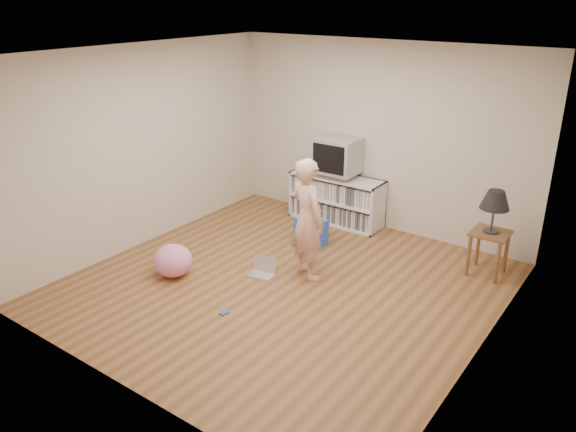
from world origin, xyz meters
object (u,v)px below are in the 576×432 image
Objects in this scene: dvd_deck at (337,174)px; side_table at (489,242)px; plush_pink at (173,261)px; plush_blue at (311,231)px; person at (307,219)px; laptop at (263,270)px; table_lamp at (495,201)px; crt_tv at (338,155)px; media_unit at (337,199)px.

side_table is at bearing -9.05° from dvd_deck.
plush_pink is at bearing -105.19° from dvd_deck.
plush_blue reaches higher than plush_pink.
person is at bearing -143.08° from side_table.
plush_pink is (-1.30, -0.93, -0.53)m from person.
table_lamp is at bearing 25.34° from laptop.
laptop is at bearing -85.71° from crt_tv.
plush_pink is at bearing -105.10° from media_unit.
dvd_deck is 2.74m from plush_pink.
table_lamp is at bearing -9.43° from media_unit.
person is (0.60, -1.66, -0.29)m from crt_tv.
table_lamp reaches higher than dvd_deck.
table_lamp is at bearing 180.00° from side_table.
side_table is at bearing 36.28° from plush_pink.
person is 0.86m from laptop.
media_unit is at bearing 109.68° from plush_blue.
table_lamp is 1.12× the size of plush_pink.
side_table is (2.32, -0.37, -0.60)m from crt_tv.
dvd_deck is 2.37m from side_table.
plush_pink reaches higher than laptop.
crt_tv is at bearing 74.79° from plush_pink.
dvd_deck is 0.98× the size of plush_pink.
person reaches higher than crt_tv.
dvd_deck is at bearing -45.89° from person.
table_lamp reaches higher than plush_blue.
plush_pink is at bearing -105.21° from crt_tv.
dvd_deck reaches higher than plush_blue.
laptop is at bearing -144.28° from table_lamp.
crt_tv is at bearing -45.85° from person.
dvd_deck is at bearing 170.95° from side_table.
side_table is 0.38× the size of person.
crt_tv is at bearing 171.03° from side_table.
table_lamp is at bearing -9.05° from dvd_deck.
media_unit reaches higher than plush_pink.
table_lamp is (2.32, -0.37, -0.08)m from crt_tv.
person is (0.60, -1.68, 0.38)m from media_unit.
side_table is 1.27× the size of plush_blue.
dvd_deck is at bearing 90.00° from crt_tv.
media_unit is 0.91m from plush_blue.
person is at bearing -70.23° from dvd_deck.
dvd_deck reaches higher than laptop.
media_unit is 2.43m from table_lamp.
media_unit is at bearing 170.57° from table_lamp.
person is 1.08m from plush_blue.
side_table is 3.76m from plush_pink.
media_unit is at bearing -46.06° from person.
person is (-1.72, -1.30, -0.21)m from table_lamp.
laptop is at bearing -144.28° from side_table.
person reaches higher than dvd_deck.
plush_blue is at bearing -81.51° from dvd_deck.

